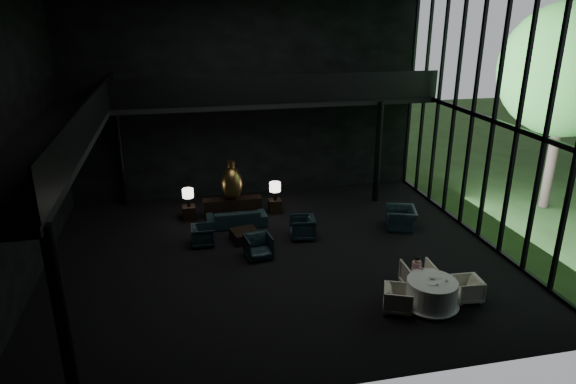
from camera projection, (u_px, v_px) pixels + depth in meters
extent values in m
cube|color=black|center=(277.00, 257.00, 16.07)|extent=(14.00, 12.00, 0.02)
cube|color=black|center=(247.00, 97.00, 20.21)|extent=(14.00, 0.04, 8.00)
cube|color=black|center=(339.00, 208.00, 9.19)|extent=(14.00, 0.04, 8.00)
cube|color=black|center=(12.00, 145.00, 13.32)|extent=(0.04, 12.00, 8.00)
cube|color=black|center=(53.00, 143.00, 13.52)|extent=(2.00, 12.00, 0.25)
cube|color=black|center=(277.00, 101.00, 19.49)|extent=(12.00, 2.00, 0.25)
cube|color=black|center=(90.00, 119.00, 13.51)|extent=(0.06, 12.00, 1.00)
cube|color=black|center=(282.00, 89.00, 18.36)|extent=(12.00, 0.06, 1.00)
cylinder|color=black|center=(63.00, 327.00, 9.16)|extent=(0.24, 0.24, 4.00)
cylinder|color=black|center=(120.00, 155.00, 19.63)|extent=(0.24, 0.24, 4.00)
cylinder|color=black|center=(378.00, 153.00, 20.01)|extent=(0.24, 0.24, 4.00)
cylinder|color=#382D23|center=(554.00, 146.00, 19.24)|extent=(0.36, 0.36, 4.90)
sphere|color=#2B5E21|center=(568.00, 70.00, 18.28)|extent=(4.80, 4.80, 4.80)
cube|color=black|center=(233.00, 207.00, 19.10)|extent=(2.16, 0.49, 0.69)
ellipsoid|color=#A76E2C|center=(232.00, 183.00, 18.71)|extent=(0.78, 0.78, 1.21)
cylinder|color=#A76E2C|center=(231.00, 164.00, 18.46)|extent=(0.27, 0.27, 0.25)
cube|color=black|center=(189.00, 213.00, 18.80)|extent=(0.47, 0.47, 0.52)
cylinder|color=black|center=(188.00, 202.00, 18.64)|extent=(0.12, 0.12, 0.35)
cylinder|color=white|center=(188.00, 193.00, 18.53)|extent=(0.40, 0.40, 0.32)
cube|color=black|center=(275.00, 206.00, 19.44)|extent=(0.47, 0.47, 0.51)
cylinder|color=black|center=(275.00, 196.00, 19.23)|extent=(0.13, 0.13, 0.37)
cylinder|color=white|center=(275.00, 187.00, 19.11)|extent=(0.42, 0.42, 0.33)
imported|color=black|center=(237.00, 215.00, 18.18)|extent=(2.12, 0.62, 0.83)
imported|color=black|center=(203.00, 235.00, 16.73)|extent=(0.66, 0.70, 0.71)
imported|color=black|center=(302.00, 226.00, 17.22)|extent=(0.91, 0.96, 0.89)
imported|color=black|center=(258.00, 245.00, 15.87)|extent=(0.93, 0.88, 0.86)
imported|color=black|center=(401.00, 214.00, 17.99)|extent=(1.07, 1.34, 1.02)
cube|color=black|center=(245.00, 236.00, 17.09)|extent=(0.98, 0.98, 0.37)
cylinder|color=white|center=(431.00, 294.00, 13.30)|extent=(1.30, 1.30, 0.75)
cone|color=white|center=(430.00, 304.00, 13.42)|extent=(1.47, 1.47, 0.10)
imported|color=beige|center=(418.00, 273.00, 14.14)|extent=(0.92, 0.87, 0.91)
imported|color=#BCB988|center=(467.00, 289.00, 13.62)|extent=(0.63, 0.67, 0.65)
imported|color=beige|center=(398.00, 298.00, 13.13)|extent=(0.86, 0.88, 0.70)
cylinder|color=#D79FB1|center=(416.00, 268.00, 14.03)|extent=(0.26, 0.26, 0.38)
sphere|color=#D8A884|center=(417.00, 259.00, 13.94)|extent=(0.19, 0.19, 0.19)
ellipsoid|color=black|center=(417.00, 258.00, 13.93)|extent=(0.20, 0.20, 0.13)
cylinder|color=white|center=(432.00, 283.00, 13.05)|extent=(0.30, 0.30, 0.02)
cylinder|color=white|center=(437.00, 277.00, 13.36)|extent=(0.25, 0.25, 0.02)
cylinder|color=white|center=(446.00, 283.00, 13.08)|extent=(0.17, 0.17, 0.01)
cylinder|color=white|center=(447.00, 280.00, 13.12)|extent=(0.09, 0.09, 0.05)
ellipsoid|color=white|center=(432.00, 278.00, 13.25)|extent=(0.15, 0.15, 0.07)
cylinder|color=#99999E|center=(438.00, 285.00, 12.94)|extent=(0.07, 0.07, 0.06)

